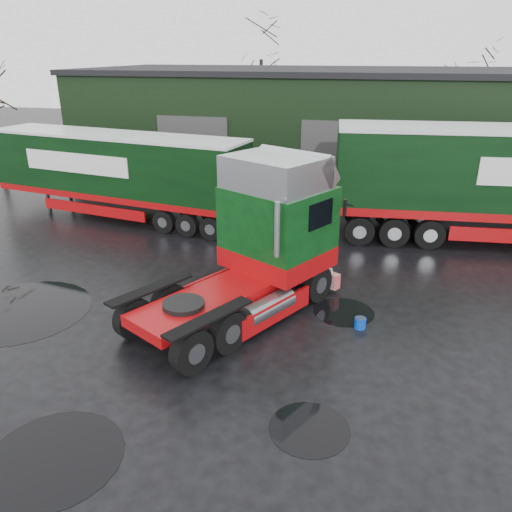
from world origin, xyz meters
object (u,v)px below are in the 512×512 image
(hero_tractor, at_px, (231,246))
(tree_back_a, at_px, (261,84))
(warehouse, at_px, (349,123))
(lorry_right, at_px, (510,186))
(trailer_left, at_px, (118,176))
(wash_bucket, at_px, (360,323))
(tree_back_b, at_px, (466,101))

(hero_tractor, distance_m, tree_back_a, 30.49)
(warehouse, bearing_deg, lorry_right, -56.93)
(hero_tractor, relative_size, lorry_right, 0.41)
(warehouse, height_order, trailer_left, warehouse)
(hero_tractor, height_order, tree_back_a, tree_back_a)
(wash_bucket, height_order, tree_back_a, tree_back_a)
(warehouse, height_order, tree_back_a, tree_back_a)
(wash_bucket, xyz_separation_m, tree_back_a, (-9.96, 29.43, 4.60))
(wash_bucket, bearing_deg, trailer_left, 146.33)
(warehouse, bearing_deg, hero_tractor, -95.00)
(hero_tractor, relative_size, tree_back_a, 0.77)
(lorry_right, bearing_deg, tree_back_a, -149.52)
(warehouse, distance_m, lorry_right, 13.15)
(lorry_right, height_order, tree_back_a, tree_back_a)
(tree_back_b, bearing_deg, trailer_left, -128.75)
(warehouse, relative_size, tree_back_a, 3.41)
(warehouse, height_order, lorry_right, warehouse)
(hero_tractor, distance_m, lorry_right, 12.46)
(tree_back_a, bearing_deg, warehouse, -51.34)
(lorry_right, bearing_deg, warehouse, -152.28)
(lorry_right, distance_m, tree_back_a, 26.02)
(tree_back_a, bearing_deg, tree_back_b, 0.00)
(hero_tractor, xyz_separation_m, lorry_right, (8.89, 8.73, 0.05))
(warehouse, height_order, hero_tractor, warehouse)
(hero_tractor, height_order, tree_back_b, tree_back_b)
(trailer_left, relative_size, tree_back_a, 1.32)
(warehouse, distance_m, hero_tractor, 19.83)
(trailer_left, height_order, tree_back_b, tree_back_b)
(warehouse, bearing_deg, tree_back_a, 128.66)
(warehouse, xyz_separation_m, tree_back_b, (8.00, 10.00, 0.59))
(tree_back_a, bearing_deg, wash_bucket, -71.31)
(tree_back_b, bearing_deg, wash_bucket, -101.60)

